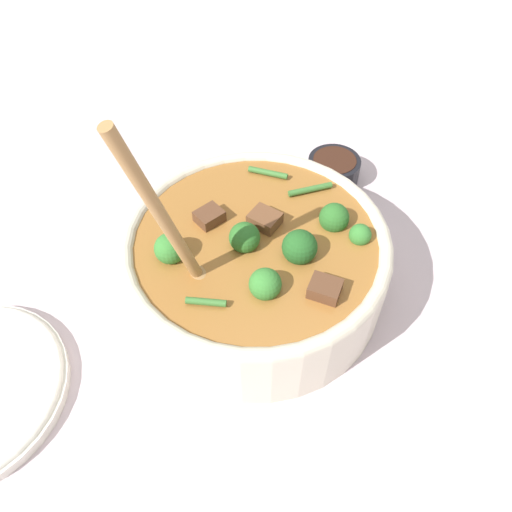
{
  "coord_description": "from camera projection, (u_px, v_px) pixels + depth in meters",
  "views": [
    {
      "loc": [
        0.31,
        -0.17,
        0.49
      ],
      "look_at": [
        0.0,
        0.0,
        0.06
      ],
      "focal_mm": 35.0,
      "sensor_mm": 36.0,
      "label": 1
    }
  ],
  "objects": [
    {
      "name": "ground_plane",
      "position": [
        256.0,
        288.0,
        0.6
      ],
      "size": [
        4.0,
        4.0,
        0.0
      ],
      "primitive_type": "plane",
      "color": "silver"
    },
    {
      "name": "stew_bowl",
      "position": [
        256.0,
        260.0,
        0.56
      ],
      "size": [
        0.29,
        0.29,
        0.29
      ],
      "color": "beige",
      "rests_on": "ground_plane"
    },
    {
      "name": "condiment_bowl",
      "position": [
        333.0,
        169.0,
        0.71
      ],
      "size": [
        0.07,
        0.07,
        0.04
      ],
      "color": "black",
      "rests_on": "ground_plane"
    }
  ]
}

